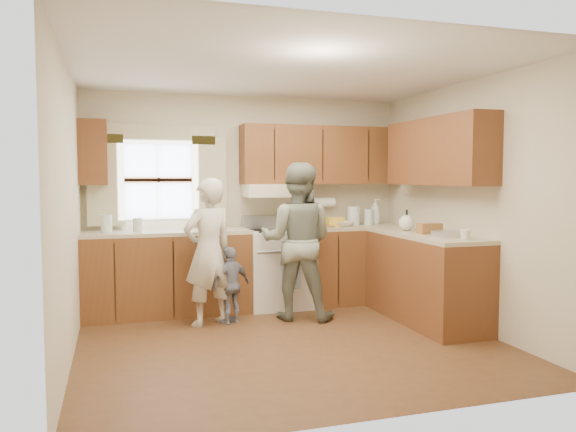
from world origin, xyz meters
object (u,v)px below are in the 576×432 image
object	(u,v)px
woman_left	(208,252)
woman_right	(297,241)
stove	(278,267)
child	(231,285)

from	to	relation	value
woman_left	woman_right	distance (m)	0.97
stove	woman_left	bearing A→B (deg)	-147.59
child	stove	bearing A→B (deg)	-167.88
woman_left	child	bearing A→B (deg)	158.25
stove	woman_right	world-z (taller)	woman_right
stove	child	distance (m)	0.90
child	woman_right	bearing A→B (deg)	151.28
child	woman_left	bearing A→B (deg)	-28.38
stove	woman_right	size ratio (longest dim) A/B	0.63
woman_right	child	size ratio (longest dim) A/B	2.09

